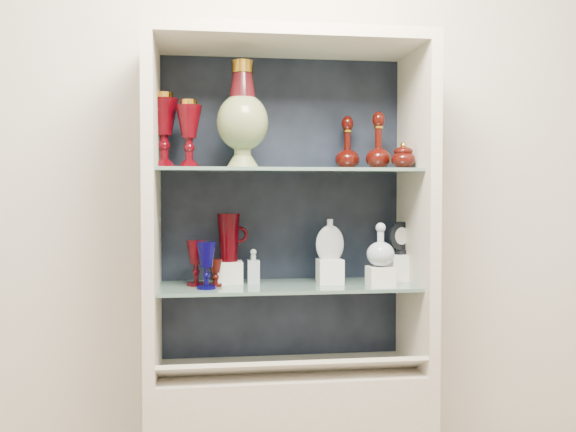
{
  "coord_description": "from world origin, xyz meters",
  "views": [
    {
      "loc": [
        -0.31,
        -0.75,
        1.38
      ],
      "look_at": [
        0.0,
        1.53,
        1.3
      ],
      "focal_mm": 40.0,
      "sensor_mm": 36.0,
      "label": 1
    }
  ],
  "objects": [
    {
      "name": "cobalt_goblet",
      "position": [
        -0.29,
        1.48,
        1.13
      ],
      "size": [
        0.09,
        0.09,
        0.16
      ],
      "primitive_type": null,
      "rotation": [
        0.0,
        0.0,
        0.34
      ],
      "color": "#050140",
      "rests_on": "shelf_lower"
    },
    {
      "name": "label_card_2",
      "position": [
        0.33,
        1.42,
        0.8
      ],
      "size": [
        0.1,
        0.06,
        0.03
      ],
      "primitive_type": "cube",
      "rotation": [
        -0.44,
        0.0,
        0.0
      ],
      "color": "white",
      "rests_on": "label_ledge"
    },
    {
      "name": "clear_round_decanter",
      "position": [
        0.32,
        1.46,
        1.19
      ],
      "size": [
        0.11,
        0.11,
        0.15
      ],
      "primitive_type": null,
      "rotation": [
        0.0,
        0.0,
        0.07
      ],
      "color": "#9FB1BA",
      "rests_on": "riser_clear_round_decanter"
    },
    {
      "name": "label_card_1",
      "position": [
        0.09,
        1.42,
        0.8
      ],
      "size": [
        0.1,
        0.06,
        0.03
      ],
      "primitive_type": "cube",
      "rotation": [
        -0.44,
        0.0,
        0.0
      ],
      "color": "white",
      "rests_on": "label_ledge"
    },
    {
      "name": "riser_cameo_medallion",
      "position": [
        0.44,
        1.59,
        1.1
      ],
      "size": [
        0.08,
        0.08,
        0.1
      ],
      "primitive_type": "cube",
      "color": "silver",
      "rests_on": "shelf_lower"
    },
    {
      "name": "cabinet_side_left",
      "position": [
        -0.48,
        1.53,
        1.32
      ],
      "size": [
        0.04,
        0.4,
        1.15
      ],
      "primitive_type": "cube",
      "color": "beige",
      "rests_on": "cabinet_base"
    },
    {
      "name": "pedestal_lamp_left",
      "position": [
        -0.44,
        1.59,
        1.61
      ],
      "size": [
        0.11,
        0.11,
        0.27
      ],
      "primitive_type": null,
      "rotation": [
        0.0,
        0.0,
        -0.04
      ],
      "color": "#460107",
      "rests_on": "shelf_upper"
    },
    {
      "name": "cameo_medallion",
      "position": [
        0.44,
        1.59,
        1.21
      ],
      "size": [
        0.12,
        0.08,
        0.13
      ],
      "primitive_type": null,
      "rotation": [
        0.0,
        0.0,
        0.42
      ],
      "color": "black",
      "rests_on": "riser_cameo_medallion"
    },
    {
      "name": "clear_square_bottle",
      "position": [
        -0.12,
        1.59,
        1.11
      ],
      "size": [
        0.04,
        0.04,
        0.13
      ],
      "primitive_type": null,
      "rotation": [
        0.0,
        0.0,
        -0.01
      ],
      "color": "#9FB1BA",
      "rests_on": "shelf_lower"
    },
    {
      "name": "cabinet_back_panel",
      "position": [
        0.0,
        1.72,
        1.32
      ],
      "size": [
        0.98,
        0.02,
        1.15
      ],
      "primitive_type": "cube",
      "color": "black",
      "rests_on": "cabinet_base"
    },
    {
      "name": "wall_back",
      "position": [
        0.0,
        1.75,
        1.4
      ],
      "size": [
        3.5,
        0.02,
        2.8
      ],
      "primitive_type": "cube",
      "color": "beige",
      "rests_on": "ground"
    },
    {
      "name": "ruby_goblet_tall",
      "position": [
        -0.33,
        1.57,
        1.13
      ],
      "size": [
        0.07,
        0.07,
        0.16
      ],
      "primitive_type": null,
      "rotation": [
        0.0,
        0.0,
        -0.06
      ],
      "color": "#460107",
      "rests_on": "shelf_lower"
    },
    {
      "name": "ruby_decanter_b",
      "position": [
        0.24,
        1.63,
        1.58
      ],
      "size": [
        0.12,
        0.12,
        0.22
      ],
      "primitive_type": null,
      "rotation": [
        0.0,
        0.0,
        0.43
      ],
      "color": "#390B06",
      "rests_on": "shelf_upper"
    },
    {
      "name": "shelf_upper",
      "position": [
        0.0,
        1.55,
        1.46
      ],
      "size": [
        0.92,
        0.34,
        0.01
      ],
      "primitive_type": "cube",
      "color": "slate",
      "rests_on": "cabinet_side_left"
    },
    {
      "name": "cabinet_top_cap",
      "position": [
        0.0,
        1.53,
        1.92
      ],
      "size": [
        1.0,
        0.4,
        0.04
      ],
      "primitive_type": "cube",
      "color": "beige",
      "rests_on": "cabinet_side_left"
    },
    {
      "name": "ruby_goblet_small",
      "position": [
        -0.26,
        1.54,
        1.1
      ],
      "size": [
        0.06,
        0.06,
        0.1
      ],
      "primitive_type": null,
      "rotation": [
        0.0,
        0.0,
        0.12
      ],
      "color": "#390B06",
      "rests_on": "shelf_lower"
    },
    {
      "name": "label_card_3",
      "position": [
        -0.06,
        1.42,
        0.8
      ],
      "size": [
        0.1,
        0.06,
        0.03
      ],
      "primitive_type": "cube",
      "rotation": [
        -0.44,
        0.0,
        0.0
      ],
      "color": "white",
      "rests_on": "label_ledge"
    },
    {
      "name": "pedestal_lamp_right",
      "position": [
        -0.35,
        1.54,
        1.59
      ],
      "size": [
        0.12,
        0.12,
        0.24
      ],
      "primitive_type": null,
      "rotation": [
        0.0,
        0.0,
        0.3
      ],
      "color": "#460107",
      "rests_on": "shelf_upper"
    },
    {
      "name": "riser_clear_round_decanter",
      "position": [
        0.32,
        1.46,
        1.08
      ],
      "size": [
        0.09,
        0.09,
        0.07
      ],
      "primitive_type": "cube",
      "color": "silver",
      "rests_on": "shelf_lower"
    },
    {
      "name": "lidded_bowl",
      "position": [
        0.41,
        1.49,
        1.52
      ],
      "size": [
        0.09,
        0.09,
        0.1
      ],
      "primitive_type": null,
      "rotation": [
        0.0,
        0.0,
        0.1
      ],
      "color": "#390B06",
      "rests_on": "shelf_upper"
    },
    {
      "name": "riser_flat_flask",
      "position": [
        0.16,
        1.55,
        1.09
      ],
      "size": [
        0.09,
        0.09,
        0.09
      ],
      "primitive_type": "cube",
      "color": "silver",
      "rests_on": "shelf_lower"
    },
    {
      "name": "flat_flask",
      "position": [
        0.16,
        1.55,
        1.22
      ],
      "size": [
        0.11,
        0.06,
        0.15
      ],
      "primitive_type": null,
      "rotation": [
        0.0,
        0.0,
        0.15
      ],
      "color": "#A3ADB6",
      "rests_on": "riser_flat_flask"
    },
    {
      "name": "enamel_urn",
      "position": [
        -0.16,
        1.5,
        1.66
      ],
      "size": [
        0.19,
        0.19,
        0.37
      ],
      "primitive_type": null,
      "rotation": [
        0.0,
        0.0,
        0.08
      ],
      "color": "#0A420F",
      "rests_on": "shelf_upper"
    },
    {
      "name": "label_ledge",
      "position": [
        0.0,
        1.42,
        0.78
      ],
      "size": [
        0.92,
        0.17,
        0.09
      ],
      "primitive_type": "cube",
      "rotation": [
        -0.44,
        0.0,
        0.0
      ],
      "color": "beige",
      "rests_on": "cabinet_base"
    },
    {
      "name": "riser_ruby_pitcher",
      "position": [
        -0.21,
        1.62,
        1.09
      ],
      "size": [
        0.1,
        0.1,
        0.08
      ],
      "primitive_type": "cube",
      "color": "silver",
      "rests_on": "shelf_lower"
    },
    {
      "name": "cabinet_side_right",
      "position": [
        0.48,
        1.53,
        1.32
      ],
      "size": [
        0.04,
        0.4,
        1.15
      ],
      "primitive_type": "cube",
      "color": "beige",
      "rests_on": "cabinet_base"
    },
    {
      "name": "ruby_decanter_a",
      "position": [
        0.34,
        1.57,
        1.59
      ],
      "size": [
        0.11,
        0.11,
        0.24
      ],
      "primitive_type": null,
      "rotation": [
        0.0,
        0.0,
        0.2
      ],
      "color": "#390B06",
      "rests_on": "shelf_upper"
    },
    {
      "name": "ruby_pitcher",
      "position": [
        -0.21,
        1.62,
        1.22
      ],
      "size": [
        0.15,
        0.11,
        0.18
      ],
      "primitive_type": null,
      "rotation": [
        0.0,
        0.0,
        0.18
      ],
      "color": "#460107",
      "rests_on": "riser_ruby_pitcher"
    },
    {
      "name": "label_card_0",
      "position": [
        -0.24,
        1.42,
        0.8
      ],
      "size": [
        0.1,
        0.06,
        0.03
      ],
      "primitive_type": "cube",
      "rotation": [
        -0.44,
        0.0,
        0.0
      ],
      "color": "white",
      "rests_on": "label_ledge"
    },
    {
      "name": "shelf_lower",
      "position": [
        0.0,
        1.55,
        1.04
      ],
      "size": [
        0.92,
        0.34,
        0.01
      ],
      "primitive_type": "cube",
      "color": "slate",
      "rests_on": "cabinet_side_left"
    }
  ]
}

